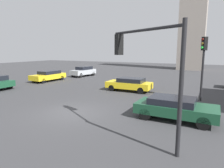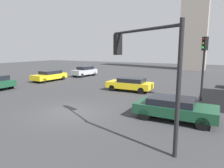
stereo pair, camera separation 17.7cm
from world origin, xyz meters
TOP-DOWN VIEW (x-y plane):
  - ground_plane at (0.00, 0.00)m, footprint 104.32×104.32m
  - traffic_light_0 at (7.01, 6.91)m, footprint 0.46×0.47m
  - traffic_light_1 at (5.10, -1.48)m, footprint 3.63×2.19m
  - car_0 at (0.67, 7.90)m, footprint 4.32×1.88m
  - car_1 at (-9.74, 15.04)m, footprint 2.13×4.32m
  - car_2 at (5.98, 1.62)m, footprint 4.41×2.07m
  - car_5 at (-10.94, 9.02)m, footprint 2.08×4.62m
  - skyline_tower at (3.49, 34.55)m, footprint 4.94×4.94m

SIDE VIEW (x-z plane):
  - ground_plane at x=0.00m, z-range 0.00..0.00m
  - car_0 at x=0.67m, z-range 0.05..1.33m
  - car_2 at x=5.98m, z-range 0.07..1.32m
  - car_5 at x=-10.94m, z-range 0.05..1.37m
  - car_1 at x=-9.74m, z-range 0.05..1.53m
  - traffic_light_0 at x=7.01m, z-range 0.97..5.84m
  - traffic_light_1 at x=5.10m, z-range 1.10..6.01m
  - skyline_tower at x=3.49m, z-range 0.00..22.37m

